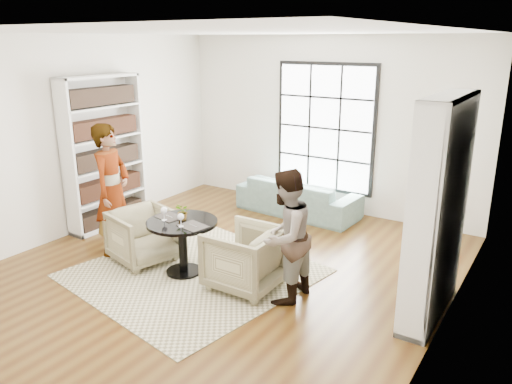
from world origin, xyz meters
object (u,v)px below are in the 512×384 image
Objects in this scene: person_left at (112,190)px; wine_glass_right at (181,217)px; pedestal_table at (183,235)px; armchair_right at (245,258)px; armchair_left at (144,236)px; flower_centerpiece at (183,212)px; wine_glass_left at (164,211)px; sofa at (298,196)px; person_right at (285,237)px.

wine_glass_right is at bearing -113.76° from person_left.
armchair_right reaches higher than pedestal_table.
armchair_left is 0.83m from flower_centerpiece.
wine_glass_left is at bearing -86.81° from armchair_left.
person_left reaches higher than armchair_right.
armchair_left is 0.79m from person_left.
pedestal_table is 0.31m from flower_centerpiece.
pedestal_table reaches higher than sofa.
armchair_right is 1.20m from wine_glass_left.
armchair_right reaches higher than armchair_left.
armchair_left is (-0.70, 0.00, -0.16)m from pedestal_table.
sofa is 1.14× the size of person_left.
flower_centerpiece is at bearing 40.29° from wine_glass_left.
flower_centerpiece reaches higher than sofa.
wine_glass_right is (-1.30, -0.28, 0.06)m from person_right.
armchair_left is at bearing -85.25° from person_right.
pedestal_table is at bearing -83.71° from person_right.
flower_centerpiece reaches higher than wine_glass_left.
armchair_left is at bearing -86.03° from armchair_right.
pedestal_table is at bearing -82.68° from armchair_right.
sofa is 2.87m from flower_centerpiece.
person_right reaches higher than armchair_left.
person_left is 1.06m from wine_glass_left.
wine_glass_right is 0.81× the size of flower_centerpiece.
wine_glass_left is at bearing -112.77° from person_left.
person_right reaches higher than armchair_right.
person_right is at bearing 7.73° from wine_glass_left.
person_right is at bearing 12.04° from wine_glass_right.
sofa is 3.08m from person_right.
person_left is (-1.39, -2.87, 0.62)m from sofa.
person_left reaches higher than sofa.
person_left is at bearing -85.89° from person_right.
armchair_left is at bearing -107.04° from person_left.
pedestal_table is at bearing 27.86° from wine_glass_left.
armchair_right reaches higher than sofa.
flower_centerpiece is at bearing -104.80° from person_left.
wine_glass_left is 0.85× the size of flower_centerpiece.
person_left reaches higher than armchair_left.
armchair_right is 2.20m from person_left.
person_left is 8.64× the size of flower_centerpiece.
armchair_left is 0.51× the size of person_right.
flower_centerpiece is (-1.45, -0.07, 0.05)m from person_right.
flower_centerpiece is (-0.14, 0.21, -0.02)m from wine_glass_right.
person_right is 8.57× the size of wine_glass_left.
pedestal_table is at bearing 90.70° from sofa.
armchair_left reaches higher than sofa.
person_left reaches higher than person_right.
person_left is at bearing 179.96° from pedestal_table.
person_left is 1.39m from wine_glass_right.
armchair_right is at bearing 20.24° from wine_glass_right.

